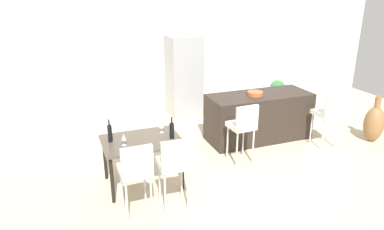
{
  "coord_description": "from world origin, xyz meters",
  "views": [
    {
      "loc": [
        -3.16,
        -4.87,
        2.89
      ],
      "look_at": [
        -1.17,
        0.36,
        0.85
      ],
      "focal_mm": 33.4,
      "sensor_mm": 36.0,
      "label": 1
    }
  ],
  "objects_px": {
    "wine_glass_middle": "(124,137)",
    "potted_plant": "(277,89)",
    "dining_table": "(142,144)",
    "dining_chair_far": "(174,162)",
    "bar_chair_left": "(243,124)",
    "bar_chair_middle": "(329,112)",
    "wine_bottle_end": "(172,130)",
    "wine_glass_left": "(161,125)",
    "floor_vase": "(374,123)",
    "refrigerator": "(184,76)",
    "fruit_bowl": "(255,93)",
    "wine_bottle_inner": "(110,133)",
    "kitchen_island": "(259,117)",
    "dining_chair_near": "(136,169)"
  },
  "relations": [
    {
      "from": "dining_chair_far",
      "to": "floor_vase",
      "type": "height_order",
      "value": "dining_chair_far"
    },
    {
      "from": "kitchen_island",
      "to": "dining_chair_near",
      "type": "bearing_deg",
      "value": -149.22
    },
    {
      "from": "bar_chair_middle",
      "to": "wine_bottle_end",
      "type": "distance_m",
      "value": 3.11
    },
    {
      "from": "wine_bottle_inner",
      "to": "kitchen_island",
      "type": "bearing_deg",
      "value": 15.03
    },
    {
      "from": "dining_table",
      "to": "dining_chair_near",
      "type": "bearing_deg",
      "value": -108.47
    },
    {
      "from": "bar_chair_left",
      "to": "wine_glass_middle",
      "type": "bearing_deg",
      "value": -173.87
    },
    {
      "from": "bar_chair_left",
      "to": "floor_vase",
      "type": "xyz_separation_m",
      "value": [
        2.82,
        -0.12,
        -0.33
      ]
    },
    {
      "from": "potted_plant",
      "to": "bar_chair_left",
      "type": "bearing_deg",
      "value": -132.77
    },
    {
      "from": "wine_glass_middle",
      "to": "bar_chair_left",
      "type": "bearing_deg",
      "value": 6.13
    },
    {
      "from": "dining_chair_near",
      "to": "wine_bottle_inner",
      "type": "relative_size",
      "value": 3.04
    },
    {
      "from": "bar_chair_middle",
      "to": "refrigerator",
      "type": "bearing_deg",
      "value": 124.86
    },
    {
      "from": "dining_chair_far",
      "to": "potted_plant",
      "type": "relative_size",
      "value": 1.8
    },
    {
      "from": "kitchen_island",
      "to": "wine_glass_left",
      "type": "height_order",
      "value": "kitchen_island"
    },
    {
      "from": "bar_chair_left",
      "to": "wine_glass_middle",
      "type": "relative_size",
      "value": 6.03
    },
    {
      "from": "wine_glass_middle",
      "to": "potted_plant",
      "type": "height_order",
      "value": "wine_glass_middle"
    },
    {
      "from": "dining_chair_far",
      "to": "fruit_bowl",
      "type": "xyz_separation_m",
      "value": [
        2.16,
        1.64,
        0.26
      ]
    },
    {
      "from": "kitchen_island",
      "to": "wine_glass_middle",
      "type": "bearing_deg",
      "value": -160.43
    },
    {
      "from": "potted_plant",
      "to": "kitchen_island",
      "type": "bearing_deg",
      "value": -131.85
    },
    {
      "from": "bar_chair_middle",
      "to": "fruit_bowl",
      "type": "height_order",
      "value": "bar_chair_middle"
    },
    {
      "from": "wine_glass_left",
      "to": "refrigerator",
      "type": "distance_m",
      "value": 2.95
    },
    {
      "from": "bar_chair_middle",
      "to": "potted_plant",
      "type": "height_order",
      "value": "bar_chair_middle"
    },
    {
      "from": "wine_glass_middle",
      "to": "bar_chair_middle",
      "type": "bearing_deg",
      "value": 3.28
    },
    {
      "from": "floor_vase",
      "to": "wine_glass_left",
      "type": "bearing_deg",
      "value": 177.7
    },
    {
      "from": "wine_glass_left",
      "to": "wine_glass_middle",
      "type": "distance_m",
      "value": 0.69
    },
    {
      "from": "dining_table",
      "to": "fruit_bowl",
      "type": "relative_size",
      "value": 3.96
    },
    {
      "from": "dining_table",
      "to": "wine_bottle_inner",
      "type": "distance_m",
      "value": 0.5
    },
    {
      "from": "dining_chair_far",
      "to": "refrigerator",
      "type": "height_order",
      "value": "refrigerator"
    },
    {
      "from": "wine_glass_middle",
      "to": "potted_plant",
      "type": "bearing_deg",
      "value": 32.68
    },
    {
      "from": "dining_chair_far",
      "to": "wine_glass_left",
      "type": "xyz_separation_m",
      "value": [
        0.1,
        0.93,
        0.17
      ]
    },
    {
      "from": "bar_chair_middle",
      "to": "fruit_bowl",
      "type": "distance_m",
      "value": 1.38
    },
    {
      "from": "dining_chair_near",
      "to": "wine_glass_left",
      "type": "distance_m",
      "value": 1.13
    },
    {
      "from": "kitchen_island",
      "to": "floor_vase",
      "type": "xyz_separation_m",
      "value": [
        2.04,
        -0.91,
        -0.09
      ]
    },
    {
      "from": "floor_vase",
      "to": "refrigerator",
      "type": "bearing_deg",
      "value": 135.99
    },
    {
      "from": "dining_chair_near",
      "to": "dining_chair_far",
      "type": "bearing_deg",
      "value": 0.01
    },
    {
      "from": "kitchen_island",
      "to": "dining_chair_far",
      "type": "height_order",
      "value": "dining_chair_far"
    },
    {
      "from": "bar_chair_left",
      "to": "dining_table",
      "type": "distance_m",
      "value": 1.76
    },
    {
      "from": "dining_table",
      "to": "wine_glass_left",
      "type": "height_order",
      "value": "wine_glass_left"
    },
    {
      "from": "dining_table",
      "to": "potted_plant",
      "type": "distance_m",
      "value": 5.08
    },
    {
      "from": "potted_plant",
      "to": "fruit_bowl",
      "type": "bearing_deg",
      "value": -133.51
    },
    {
      "from": "dining_table",
      "to": "dining_chair_far",
      "type": "distance_m",
      "value": 0.82
    },
    {
      "from": "wine_bottle_end",
      "to": "wine_glass_left",
      "type": "relative_size",
      "value": 1.91
    },
    {
      "from": "kitchen_island",
      "to": "dining_chair_far",
      "type": "bearing_deg",
      "value": -143.86
    },
    {
      "from": "bar_chair_middle",
      "to": "wine_glass_left",
      "type": "relative_size",
      "value": 6.03
    },
    {
      "from": "fruit_bowl",
      "to": "floor_vase",
      "type": "xyz_separation_m",
      "value": [
        2.16,
        -0.88,
        -0.59
      ]
    },
    {
      "from": "bar_chair_middle",
      "to": "potted_plant",
      "type": "relative_size",
      "value": 1.8
    },
    {
      "from": "dining_chair_far",
      "to": "potted_plant",
      "type": "xyz_separation_m",
      "value": [
        3.98,
        3.56,
        -0.36
      ]
    },
    {
      "from": "floor_vase",
      "to": "fruit_bowl",
      "type": "bearing_deg",
      "value": 157.83
    },
    {
      "from": "dining_table",
      "to": "potted_plant",
      "type": "bearing_deg",
      "value": 33.34
    },
    {
      "from": "wine_bottle_end",
      "to": "bar_chair_middle",
      "type": "bearing_deg",
      "value": 4.05
    },
    {
      "from": "dining_table",
      "to": "wine_glass_middle",
      "type": "bearing_deg",
      "value": -158.58
    }
  ]
}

